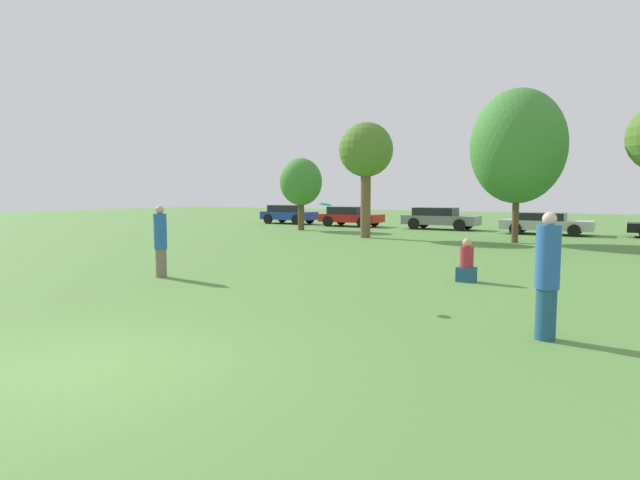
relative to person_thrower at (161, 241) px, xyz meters
name	(u,v)px	position (x,y,z in m)	size (l,w,h in m)	color
ground_plane	(88,368)	(4.81, -5.22, -0.95)	(120.00, 120.00, 0.00)	#54843D
person_thrower	(161,241)	(0.00, 0.00, 0.00)	(0.33, 0.33, 1.86)	#726651
person_catcher	(547,276)	(9.42, -0.79, 0.02)	(0.35, 0.35, 1.91)	navy
frisbee	(325,205)	(5.07, -0.03, 1.01)	(0.25, 0.25, 0.08)	#19B2D8
bystander_sitting	(467,264)	(6.94, 3.61, -0.50)	(0.44, 0.36, 1.08)	navy
tree_0	(301,182)	(-6.85, 16.34, 1.93)	(2.54, 2.54, 4.32)	brown
tree_1	(366,152)	(-1.11, 13.69, 3.29)	(2.68, 2.68, 5.69)	brown
tree_2	(518,146)	(5.78, 14.82, 3.30)	(4.07, 4.07, 6.75)	brown
parked_car_blue	(288,214)	(-11.48, 21.36, -0.22)	(4.06, 2.03, 1.36)	#1E389E
parked_car_red	(350,216)	(-6.11, 21.07, -0.24)	(4.18, 2.11, 1.32)	red
parked_car_grey	(439,218)	(-0.02, 21.40, -0.23)	(4.58, 1.99, 1.34)	slate
parked_car_silver	(545,223)	(6.11, 20.70, -0.32)	(4.60, 2.18, 1.17)	#B2B2B7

